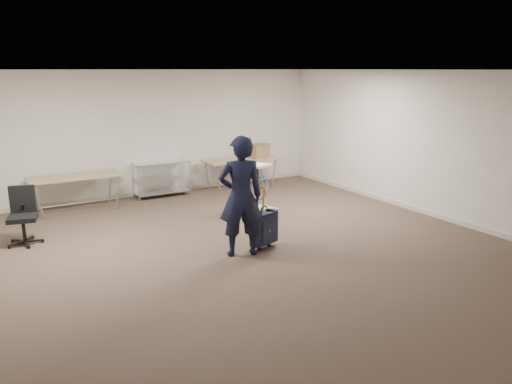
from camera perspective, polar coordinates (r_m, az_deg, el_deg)
ground at (r=7.88m, az=0.04°, el=-7.02°), size 9.00×9.00×0.00m
room_shell at (r=9.01m, az=-4.44°, el=-4.00°), size 8.00×9.00×9.00m
folding_table_left at (r=10.67m, az=-19.94°, el=1.51°), size 1.80×0.75×0.73m
folding_table_right at (r=11.92m, az=-1.74°, el=3.58°), size 1.80×0.75×0.73m
wire_shelf at (r=11.43m, az=-10.73°, el=1.67°), size 1.22×0.47×0.80m
person at (r=7.56m, az=-1.76°, el=-0.51°), size 0.78×0.62×1.87m
suitcase at (r=7.97m, az=0.91°, el=-4.13°), size 0.42×0.31×1.02m
office_chair at (r=9.07m, az=-25.00°, el=-3.62°), size 0.57×0.57×0.95m
equipment_cart at (r=9.85m, az=0.40°, el=-1.08°), size 0.71×0.71×1.01m
cardboard_box at (r=12.03m, az=0.29°, el=4.74°), size 0.51×0.42×0.34m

